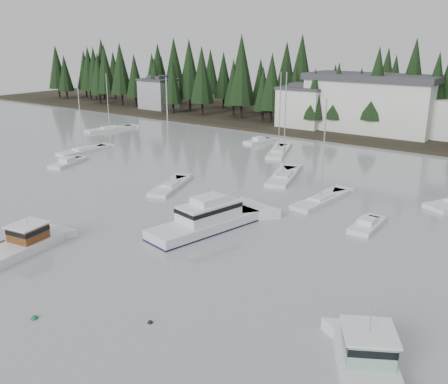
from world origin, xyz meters
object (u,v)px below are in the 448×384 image
object	(u,v)px
house_west	(303,106)
harbor_inn	(382,105)
lobster_boat_brown	(16,248)
sailboat_8	(110,130)
runabout_1	(366,227)
cabin_cruiser_center	(206,222)
house_far_west	(158,93)
sailboat_4	(278,153)
runabout_0	(67,164)
sailboat_2	(170,187)
sailboat_5	(321,201)
runabout_3	(259,142)
sailboat_7	(283,178)
sailboat_3	(83,152)
lobster_boat_teal	(371,378)

from	to	relation	value
house_west	harbor_inn	size ratio (longest dim) A/B	0.32
lobster_boat_brown	sailboat_8	bearing A→B (deg)	32.08
runabout_1	house_west	bearing A→B (deg)	32.45
house_west	cabin_cruiser_center	xyz separation A→B (m)	(18.51, -55.75, -3.88)
house_far_west	cabin_cruiser_center	world-z (taller)	house_far_west
sailboat_4	runabout_0	xyz separation A→B (m)	(-21.69, -25.15, 0.06)
runabout_1	sailboat_2	bearing A→B (deg)	91.40
harbor_inn	lobster_boat_brown	bearing A→B (deg)	-95.06
lobster_boat_brown	sailboat_4	bearing A→B (deg)	-7.27
harbor_inn	sailboat_5	world-z (taller)	sailboat_5
harbor_inn	house_far_west	bearing A→B (deg)	-178.65
sailboat_8	runabout_3	world-z (taller)	sailboat_8
house_far_west	runabout_1	xyz separation A→B (m)	(73.26, -48.00, -4.27)
house_far_west	lobster_boat_brown	distance (m)	88.16
lobster_boat_brown	sailboat_7	xyz separation A→B (m)	(6.91, 35.16, -0.44)
harbor_inn	runabout_0	distance (m)	58.89
harbor_inn	sailboat_8	size ratio (longest dim) A/B	2.49
cabin_cruiser_center	sailboat_4	size ratio (longest dim) A/B	0.93
lobster_boat_brown	sailboat_2	size ratio (longest dim) A/B	0.66
harbor_inn	runabout_1	bearing A→B (deg)	-71.80
cabin_cruiser_center	sailboat_3	size ratio (longest dim) A/B	1.04
lobster_boat_brown	sailboat_4	world-z (taller)	sailboat_4
lobster_boat_teal	house_far_west	bearing A→B (deg)	19.46
house_far_west	lobster_boat_brown	bearing A→B (deg)	-54.99
lobster_boat_teal	sailboat_3	size ratio (longest dim) A/B	0.80
sailboat_8	cabin_cruiser_center	bearing A→B (deg)	-109.14
sailboat_5	sailboat_7	size ratio (longest dim) A/B	0.85
house_west	sailboat_7	bearing A→B (deg)	-66.17
cabin_cruiser_center	sailboat_5	world-z (taller)	sailboat_5
sailboat_8	sailboat_4	bearing A→B (deg)	-73.39
sailboat_3	runabout_1	world-z (taller)	sailboat_3
sailboat_2	runabout_0	xyz separation A→B (m)	(-20.49, 0.01, 0.04)
sailboat_2	sailboat_3	distance (m)	26.13
sailboat_7	runabout_1	bearing A→B (deg)	-142.11
house_west	sailboat_3	distance (m)	45.12
lobster_boat_brown	sailboat_4	xyz separation A→B (m)	(-1.20, 47.91, -0.44)
house_west	sailboat_4	world-z (taller)	sailboat_4
lobster_boat_brown	runabout_3	world-z (taller)	lobster_boat_brown
house_far_west	sailboat_7	bearing A→B (deg)	-32.77
sailboat_4	runabout_0	distance (m)	33.21
sailboat_3	runabout_0	bearing A→B (deg)	-143.72
sailboat_3	sailboat_4	bearing A→B (deg)	-54.00
lobster_boat_teal	sailboat_8	xyz separation A→B (m)	(-70.97, 44.32, -0.55)
sailboat_2	runabout_3	size ratio (longest dim) A/B	2.31
house_far_west	sailboat_2	bearing A→B (deg)	-45.73
lobster_boat_brown	sailboat_5	world-z (taller)	sailboat_5
sailboat_2	lobster_boat_teal	bearing A→B (deg)	-142.29
sailboat_5	runabout_1	xyz separation A→B (m)	(7.35, -4.91, 0.06)
lobster_boat_brown	sailboat_7	world-z (taller)	sailboat_7
sailboat_2	sailboat_8	bearing A→B (deg)	38.16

